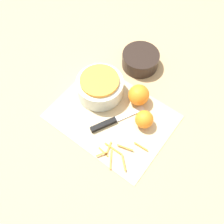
{
  "coord_description": "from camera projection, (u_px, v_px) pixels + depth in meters",
  "views": [
    {
      "loc": [
        0.3,
        -0.39,
        0.91
      ],
      "look_at": [
        0.0,
        0.0,
        0.04
      ],
      "focal_mm": 42.0,
      "sensor_mm": 36.0,
      "label": 1
    }
  ],
  "objects": [
    {
      "name": "orange_right",
      "position": [
        144.0,
        119.0,
        0.98
      ],
      "size": [
        0.07,
        0.07,
        0.07
      ],
      "color": "orange",
      "rests_on": "cutting_board"
    },
    {
      "name": "bowl_speckled",
      "position": [
        100.0,
        86.0,
        1.05
      ],
      "size": [
        0.19,
        0.19,
        0.09
      ],
      "color": "silver",
      "rests_on": "cutting_board"
    },
    {
      "name": "bowl_dark",
      "position": [
        140.0,
        60.0,
        1.14
      ],
      "size": [
        0.16,
        0.16,
        0.07
      ],
      "color": "black",
      "rests_on": "ground_plane"
    },
    {
      "name": "peel_pile",
      "position": [
        117.0,
        152.0,
        0.95
      ],
      "size": [
        0.15,
        0.14,
        0.01
      ],
      "color": "orange",
      "rests_on": "cutting_board"
    },
    {
      "name": "knife",
      "position": [
        108.0,
        122.0,
        1.01
      ],
      "size": [
        0.12,
        0.22,
        0.02
      ],
      "rotation": [
        0.0,
        0.0,
        1.11
      ],
      "color": "black",
      "rests_on": "cutting_board"
    },
    {
      "name": "ground_plane",
      "position": [
        112.0,
        116.0,
        1.03
      ],
      "size": [
        4.0,
        4.0,
        0.0
      ],
      "primitive_type": "plane",
      "color": "tan"
    },
    {
      "name": "orange_left",
      "position": [
        139.0,
        95.0,
        1.03
      ],
      "size": [
        0.08,
        0.08,
        0.08
      ],
      "color": "orange",
      "rests_on": "cutting_board"
    },
    {
      "name": "cutting_board",
      "position": [
        112.0,
        116.0,
        1.03
      ],
      "size": [
        0.45,
        0.35,
        0.01
      ],
      "color": "#CCB284",
      "rests_on": "ground_plane"
    }
  ]
}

